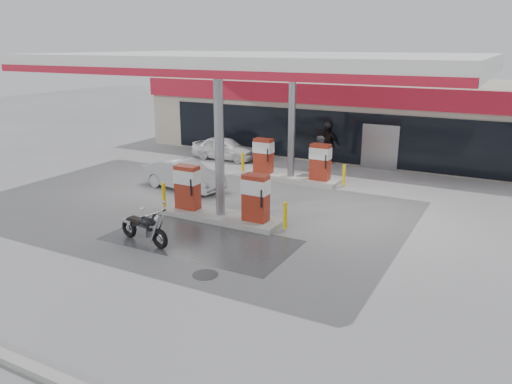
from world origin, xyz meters
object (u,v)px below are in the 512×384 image
at_px(parked_motorcycle, 145,228).
at_px(parked_car_left, 263,138).
at_px(pump_island_far, 291,165).
at_px(sedan_white, 225,148).
at_px(pump_island_near, 220,200).
at_px(biker_walking, 327,144).
at_px(hatchback_silver, 184,175).
at_px(attendant, 320,157).

height_order(parked_motorcycle, parked_car_left, parked_car_left).
bearing_deg(pump_island_far, sedan_white, 155.69).
xyz_separation_m(pump_island_near, parked_car_left, (-4.50, 12.00, -0.13)).
distance_m(parked_car_left, biker_walking, 5.32).
height_order(sedan_white, biker_walking, biker_walking).
distance_m(pump_island_far, sedan_white, 5.35).
relative_size(pump_island_far, parked_car_left, 1.28).
height_order(pump_island_far, hatchback_silver, pump_island_far).
xyz_separation_m(pump_island_near, sedan_white, (-4.87, 8.20, -0.11)).
distance_m(pump_island_near, pump_island_far, 6.00).
xyz_separation_m(parked_car_left, biker_walking, (4.82, -2.20, 0.44)).
bearing_deg(pump_island_near, biker_walking, 88.11).
height_order(parked_motorcycle, sedan_white, sedan_white).
relative_size(pump_island_far, biker_walking, 2.51).
distance_m(pump_island_far, hatchback_silver, 4.88).
relative_size(sedan_white, biker_walking, 1.72).
height_order(pump_island_far, parked_motorcycle, pump_island_far).
relative_size(pump_island_near, biker_walking, 2.51).
distance_m(hatchback_silver, biker_walking, 8.20).
bearing_deg(hatchback_silver, pump_island_near, -119.06).
distance_m(parked_motorcycle, sedan_white, 11.89).
height_order(pump_island_far, attendant, attendant).
height_order(sedan_white, attendant, attendant).
height_order(attendant, biker_walking, biker_walking).
bearing_deg(pump_island_far, biker_walking, 85.14).
height_order(attendant, parked_car_left, attendant).
height_order(parked_motorcycle, hatchback_silver, hatchback_silver).
distance_m(parked_motorcycle, parked_car_left, 15.43).
height_order(pump_island_near, parked_motorcycle, pump_island_near).
bearing_deg(pump_island_near, pump_island_far, 90.00).
height_order(pump_island_far, biker_walking, biker_walking).
xyz_separation_m(sedan_white, biker_walking, (5.19, 1.60, 0.42)).
xyz_separation_m(sedan_white, hatchback_silver, (1.45, -5.68, 0.02)).
relative_size(parked_motorcycle, biker_walking, 1.03).
distance_m(pump_island_far, attendant, 1.46).
distance_m(parked_motorcycle, biker_walking, 12.87).
bearing_deg(sedan_white, biker_walking, -75.02).
bearing_deg(biker_walking, sedan_white, -162.17).
bearing_deg(hatchback_silver, parked_motorcycle, -148.05).
bearing_deg(parked_motorcycle, pump_island_near, 84.19).
bearing_deg(hatchback_silver, parked_car_left, 13.81).
bearing_deg(pump_island_near, hatchback_silver, 143.64).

